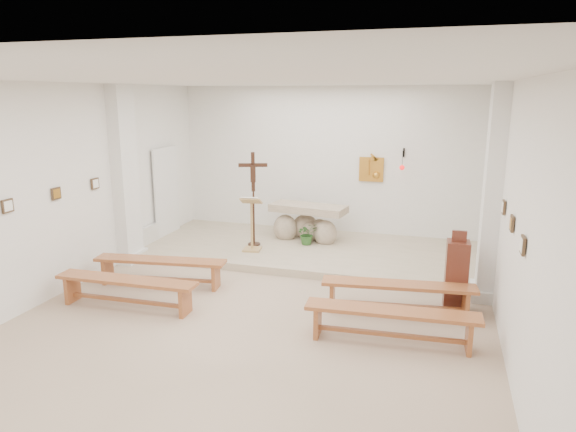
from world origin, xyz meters
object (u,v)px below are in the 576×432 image
(lectern, at_px, (252,224))
(bench_left_front, at_px, (160,266))
(bench_right_front, at_px, (398,291))
(donation_pedestal, at_px, (456,275))
(altar, at_px, (307,225))
(bench_left_second, at_px, (126,286))
(crucifix_stand, at_px, (253,192))
(bench_right_second, at_px, (391,318))

(lectern, distance_m, bench_left_front, 2.23)
(lectern, height_order, bench_right_front, lectern)
(donation_pedestal, height_order, bench_left_front, donation_pedestal)
(bench_left_front, bearing_deg, bench_right_front, -7.83)
(bench_left_front, height_order, bench_right_front, same)
(altar, distance_m, bench_left_second, 4.55)
(bench_left_front, relative_size, bench_left_second, 1.01)
(bench_left_second, bearing_deg, altar, 64.36)
(bench_left_second, bearing_deg, donation_pedestal, 15.09)
(crucifix_stand, distance_m, donation_pedestal, 4.57)
(donation_pedestal, xyz_separation_m, bench_right_front, (-0.85, -0.46, -0.19))
(donation_pedestal, bearing_deg, bench_right_second, -122.25)
(bench_left_front, distance_m, bench_right_second, 4.24)
(bench_left_front, xyz_separation_m, bench_left_second, (0.00, -1.03, 0.00))
(bench_right_front, bearing_deg, crucifix_stand, 136.95)
(donation_pedestal, bearing_deg, crucifix_stand, 152.39)
(bench_left_second, bearing_deg, bench_left_front, 88.40)
(altar, distance_m, crucifix_stand, 1.49)
(bench_right_second, bearing_deg, altar, 115.22)
(bench_left_front, bearing_deg, lectern, 55.96)
(donation_pedestal, height_order, bench_left_second, donation_pedestal)
(crucifix_stand, xyz_separation_m, donation_pedestal, (4.08, -1.90, -0.74))
(crucifix_stand, relative_size, bench_right_second, 0.85)
(altar, xyz_separation_m, crucifix_stand, (-0.98, -0.77, 0.82))
(lectern, bearing_deg, crucifix_stand, 96.08)
(altar, bearing_deg, bench_left_front, -112.15)
(altar, relative_size, lectern, 1.51)
(lectern, bearing_deg, bench_left_front, -123.97)
(lectern, xyz_separation_m, bench_right_second, (3.14, -3.00, -0.35))
(altar, height_order, bench_left_front, altar)
(bench_left_front, relative_size, bench_right_second, 1.00)
(donation_pedestal, xyz_separation_m, bench_right_second, (-0.85, -1.49, -0.19))
(bench_right_front, bearing_deg, lectern, 140.88)
(lectern, height_order, bench_left_front, lectern)
(altar, relative_size, bench_right_front, 0.74)
(altar, distance_m, bench_left_front, 3.64)
(crucifix_stand, bearing_deg, bench_left_front, -129.63)
(altar, bearing_deg, crucifix_stand, -133.25)
(altar, relative_size, bench_left_second, 0.75)
(altar, distance_m, bench_right_front, 3.86)
(lectern, distance_m, bench_left_second, 3.18)
(altar, height_order, bench_right_second, altar)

